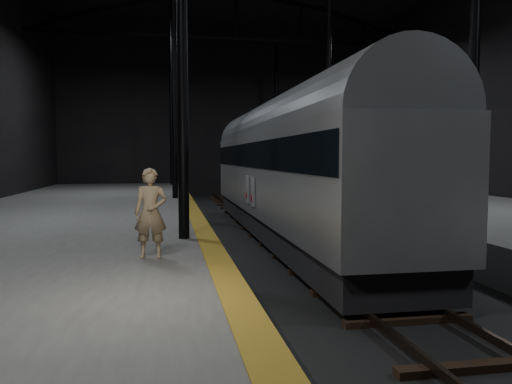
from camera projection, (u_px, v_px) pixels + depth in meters
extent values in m
plane|color=black|center=(294.00, 245.00, 16.72)|extent=(44.00, 44.00, 0.00)
cube|color=#4D4D4B|center=(59.00, 237.00, 15.36)|extent=(9.00, 43.80, 1.00)
cube|color=#4D4D4B|center=(496.00, 225.00, 18.01)|extent=(9.00, 43.80, 1.00)
cube|color=olive|center=(197.00, 218.00, 16.08)|extent=(0.50, 43.80, 0.01)
cube|color=#3F3328|center=(274.00, 241.00, 16.58)|extent=(0.08, 43.00, 0.14)
cube|color=#3F3328|center=(315.00, 240.00, 16.84)|extent=(0.08, 43.00, 0.14)
cube|color=black|center=(294.00, 244.00, 16.72)|extent=(2.40, 42.00, 0.12)
cylinder|color=black|center=(182.00, 28.00, 11.70)|extent=(0.26, 0.26, 10.00)
cylinder|color=black|center=(475.00, 41.00, 13.04)|extent=(0.26, 0.26, 10.00)
cylinder|color=black|center=(174.00, 92.00, 23.48)|extent=(0.26, 0.26, 10.00)
cylinder|color=black|center=(329.00, 96.00, 24.83)|extent=(0.26, 0.26, 10.00)
cylinder|color=black|center=(171.00, 114.00, 35.26)|extent=(0.26, 0.26, 10.00)
cylinder|color=black|center=(276.00, 116.00, 36.61)|extent=(0.26, 0.26, 10.00)
cube|color=black|center=(236.00, 39.00, 29.76)|extent=(23.60, 0.15, 0.18)
cube|color=#9B9DA2|center=(287.00, 174.00, 17.64)|extent=(2.70, 18.64, 2.80)
cube|color=black|center=(287.00, 223.00, 17.76)|extent=(2.47, 18.26, 0.79)
cube|color=black|center=(287.00, 155.00, 17.59)|extent=(2.76, 18.36, 0.84)
cylinder|color=slate|center=(287.00, 134.00, 17.54)|extent=(2.65, 18.45, 2.65)
cube|color=black|center=(355.00, 275.00, 11.38)|extent=(1.68, 2.05, 0.33)
cube|color=black|center=(255.00, 212.00, 24.19)|extent=(1.68, 2.05, 0.33)
cube|color=silver|center=(253.00, 192.00, 16.52)|extent=(0.04, 0.70, 0.98)
cube|color=silver|center=(248.00, 189.00, 17.61)|extent=(0.04, 0.70, 0.98)
cylinder|color=maroon|center=(252.00, 198.00, 16.69)|extent=(0.03, 0.24, 0.24)
cylinder|color=maroon|center=(246.00, 196.00, 17.79)|extent=(0.03, 0.24, 0.24)
imported|color=#A08662|center=(151.00, 213.00, 9.70)|extent=(0.67, 0.47, 1.75)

